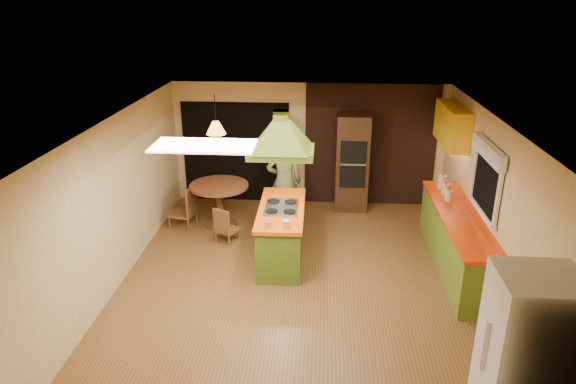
# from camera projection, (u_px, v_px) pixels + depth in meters

# --- Properties ---
(ground) EXTENTS (6.50, 6.50, 0.00)m
(ground) POSITION_uv_depth(u_px,v_px,m) (301.00, 280.00, 7.93)
(ground) COLOR brown
(ground) RESTS_ON ground
(room_walls) EXTENTS (5.50, 6.50, 6.50)m
(room_walls) POSITION_uv_depth(u_px,v_px,m) (302.00, 206.00, 7.47)
(room_walls) COLOR beige
(room_walls) RESTS_ON ground
(ceiling_plane) EXTENTS (6.50, 6.50, 0.00)m
(ceiling_plane) POSITION_uv_depth(u_px,v_px,m) (303.00, 122.00, 7.02)
(ceiling_plane) COLOR silver
(ceiling_plane) RESTS_ON room_walls
(brick_panel) EXTENTS (2.64, 0.03, 2.50)m
(brick_panel) POSITION_uv_depth(u_px,v_px,m) (370.00, 146.00, 10.39)
(brick_panel) COLOR #381E14
(brick_panel) RESTS_ON ground
(nook_opening) EXTENTS (2.20, 0.03, 2.10)m
(nook_opening) POSITION_uv_depth(u_px,v_px,m) (236.00, 152.00, 10.64)
(nook_opening) COLOR black
(nook_opening) RESTS_ON ground
(right_counter) EXTENTS (0.62, 3.05, 0.92)m
(right_counter) POSITION_uv_depth(u_px,v_px,m) (456.00, 241.00, 8.16)
(right_counter) COLOR olive
(right_counter) RESTS_ON ground
(upper_cabinets) EXTENTS (0.34, 1.40, 0.70)m
(upper_cabinets) POSITION_uv_depth(u_px,v_px,m) (452.00, 125.00, 9.10)
(upper_cabinets) COLOR yellow
(upper_cabinets) RESTS_ON room_walls
(window_right) EXTENTS (0.12, 1.35, 1.06)m
(window_right) POSITION_uv_depth(u_px,v_px,m) (488.00, 167.00, 7.48)
(window_right) COLOR black
(window_right) RESTS_ON room_walls
(fluor_panel) EXTENTS (1.20, 0.60, 0.03)m
(fluor_panel) POSITION_uv_depth(u_px,v_px,m) (204.00, 146.00, 5.98)
(fluor_panel) COLOR white
(fluor_panel) RESTS_ON ceiling_plane
(kitchen_island) EXTENTS (0.76, 1.83, 0.93)m
(kitchen_island) POSITION_uv_depth(u_px,v_px,m) (282.00, 233.00, 8.43)
(kitchen_island) COLOR #4F6D1B
(kitchen_island) RESTS_ON ground
(range_hood) EXTENTS (1.02, 0.74, 0.79)m
(range_hood) POSITION_uv_depth(u_px,v_px,m) (281.00, 127.00, 7.78)
(range_hood) COLOR #59731C
(range_hood) RESTS_ON ceiling_plane
(man) EXTENTS (0.70, 0.50, 1.79)m
(man) POSITION_uv_depth(u_px,v_px,m) (284.00, 182.00, 9.44)
(man) COLOR #575E32
(man) RESTS_ON ground
(refrigerator) EXTENTS (0.77, 0.73, 1.83)m
(refrigerator) POSITION_uv_depth(u_px,v_px,m) (526.00, 361.00, 4.82)
(refrigerator) COLOR white
(refrigerator) RESTS_ON ground
(wall_oven) EXTENTS (0.66, 0.61, 1.96)m
(wall_oven) POSITION_uv_depth(u_px,v_px,m) (352.00, 162.00, 10.25)
(wall_oven) COLOR #452916
(wall_oven) RESTS_ON ground
(dining_table) EXTENTS (1.10, 1.10, 0.82)m
(dining_table) POSITION_uv_depth(u_px,v_px,m) (220.00, 197.00, 9.62)
(dining_table) COLOR brown
(dining_table) RESTS_ON ground
(chair_left) EXTENTS (0.52, 0.52, 0.80)m
(chair_left) POSITION_uv_depth(u_px,v_px,m) (182.00, 206.00, 9.63)
(chair_left) COLOR brown
(chair_left) RESTS_ON ground
(chair_near) EXTENTS (0.48, 0.48, 0.65)m
(chair_near) POSITION_uv_depth(u_px,v_px,m) (227.00, 224.00, 9.09)
(chair_near) COLOR brown
(chair_near) RESTS_ON ground
(pendant_lamp) EXTENTS (0.43, 0.43, 0.23)m
(pendant_lamp) POSITION_uv_depth(u_px,v_px,m) (216.00, 128.00, 9.14)
(pendant_lamp) COLOR #FF9E3F
(pendant_lamp) RESTS_ON ceiling_plane
(canister_large) EXTENTS (0.20, 0.20, 0.24)m
(canister_large) POSITION_uv_depth(u_px,v_px,m) (442.00, 182.00, 9.01)
(canister_large) COLOR beige
(canister_large) RESTS_ON right_counter
(canister_medium) EXTENTS (0.15, 0.15, 0.19)m
(canister_medium) POSITION_uv_depth(u_px,v_px,m) (445.00, 189.00, 8.77)
(canister_medium) COLOR beige
(canister_medium) RESTS_ON right_counter
(canister_small) EXTENTS (0.16, 0.16, 0.17)m
(canister_small) POSITION_uv_depth(u_px,v_px,m) (449.00, 195.00, 8.52)
(canister_small) COLOR beige
(canister_small) RESTS_ON right_counter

